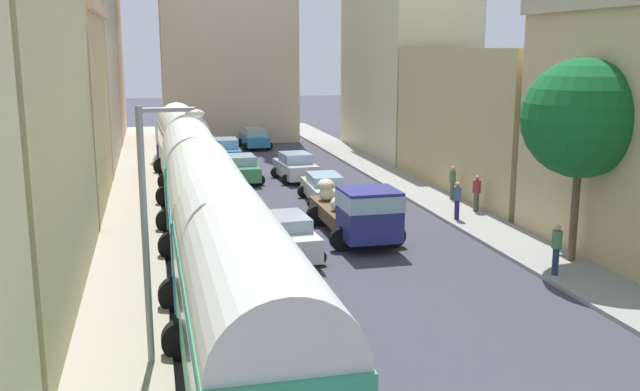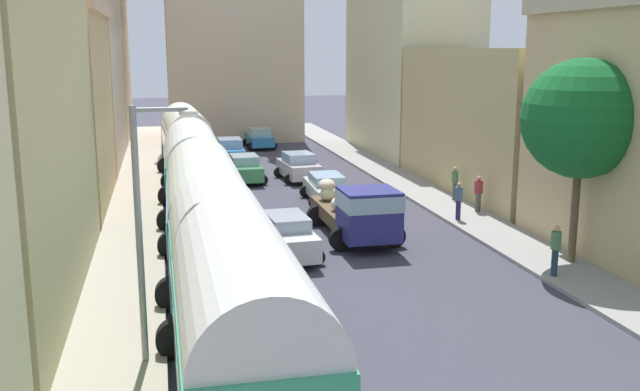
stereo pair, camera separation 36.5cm
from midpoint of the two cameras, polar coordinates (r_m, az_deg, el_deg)
ground_plane at (r=35.37m, az=-2.41°, el=-0.42°), size 154.00×154.00×0.00m
sidewalk_left at (r=34.86m, az=-14.22°, el=-0.84°), size 2.50×70.00×0.14m
sidewalk_right at (r=37.28m, az=8.63°, el=0.20°), size 2.50×70.00×0.14m
building_left_2 at (r=35.75m, az=-20.66°, el=6.70°), size 5.58×11.02×9.48m
building_left_3 at (r=48.78m, az=-19.25°, el=10.83°), size 6.50×13.95×14.37m
building_left_4 at (r=62.25m, az=-17.15°, el=10.88°), size 4.87×11.73×14.03m
building_right_2 at (r=38.40m, az=13.68°, el=5.85°), size 4.66×14.43×7.45m
building_right_3 at (r=51.50m, az=7.34°, el=10.49°), size 6.28×13.40×12.74m
distant_church at (r=59.09m, az=-6.82°, el=12.52°), size 10.68×7.09×23.11m
parked_bus_0 at (r=14.54m, az=-6.12°, el=-8.77°), size 3.32×9.87×4.27m
parked_bus_1 at (r=23.17m, az=-8.65°, el=-1.19°), size 3.39×8.54×4.19m
parked_bus_2 at (r=32.00m, az=-9.78°, el=2.26°), size 3.36×8.20×4.11m
parked_bus_3 at (r=40.89m, az=-10.44°, el=4.38°), size 3.37×8.38×4.19m
cargo_truck_0 at (r=27.79m, az=3.45°, el=-1.21°), size 3.00×6.59×2.32m
car_0 at (r=34.79m, az=0.83°, el=0.60°), size 2.33×4.35×1.41m
car_1 at (r=40.63m, az=-1.48°, el=2.33°), size 2.51×3.94×1.59m
car_2 at (r=54.06m, az=-4.70°, el=4.62°), size 2.35×4.09×1.52m
car_3 at (r=25.72m, az=-2.26°, el=-3.24°), size 2.26×4.13×1.58m
car_4 at (r=40.32m, az=-5.82°, el=2.17°), size 2.31×3.89×1.54m
car_5 at (r=47.09m, az=-7.02°, el=3.57°), size 2.31×4.13×1.64m
pedestrian_0 at (r=31.29m, az=11.37°, el=-0.34°), size 0.46×0.46×1.78m
pedestrian_1 at (r=35.38m, az=11.04°, el=1.09°), size 0.35×0.35×1.79m
pedestrian_2 at (r=33.03m, az=12.88°, el=0.22°), size 0.52×0.52×1.79m
pedestrian_3 at (r=24.44m, az=18.76°, el=-4.05°), size 0.46×0.46×1.84m
streetlamp_near at (r=16.76m, az=-13.09°, el=-1.54°), size 1.53×0.28×6.20m
roadside_tree_1 at (r=25.62m, az=20.61°, el=5.76°), size 4.05×4.05×7.15m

